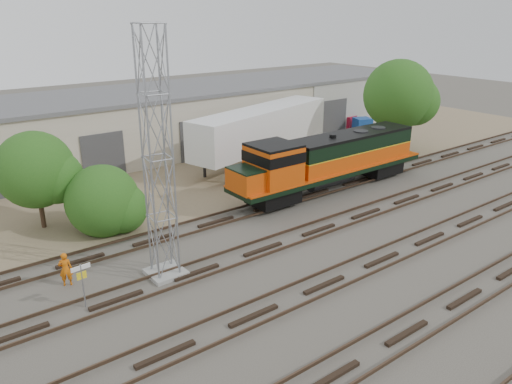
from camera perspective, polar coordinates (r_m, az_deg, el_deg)
ground at (r=27.60m, az=9.34°, el=-5.46°), size 140.00×140.00×0.00m
dirt_strip at (r=38.63m, az=-6.88°, el=2.20°), size 80.00×16.00×0.02m
tracks at (r=25.85m, az=14.17°, el=-7.50°), size 80.00×20.40×0.28m
warehouse at (r=44.84m, az=-12.25°, el=7.89°), size 58.40×10.40×5.30m
locomotive at (r=34.20m, az=8.31°, el=3.63°), size 15.91×2.79×3.82m
signal_tower at (r=22.19m, az=-11.12°, el=3.26°), size 1.67×1.67×11.30m
sign_post at (r=22.05m, az=-19.28°, el=-9.22°), size 0.82×0.10×2.00m
worker at (r=24.27m, az=-20.94°, el=-8.23°), size 0.69×0.57×1.62m
semi_trailer at (r=40.49m, az=0.92°, el=7.29°), size 14.78×6.71×4.47m
dumpster_blue at (r=52.27m, az=12.05°, el=7.46°), size 2.04×1.99×1.50m
dumpster_red at (r=53.61m, az=10.39°, el=7.83°), size 1.78×1.71×1.40m
tree_west at (r=30.06m, az=-23.41°, el=2.15°), size 4.52×4.31×5.64m
tree_mid at (r=28.92m, az=-16.59°, el=-1.19°), size 4.29×4.09×4.09m
tree_east at (r=44.98m, az=16.41°, el=10.45°), size 6.21×5.91×7.98m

